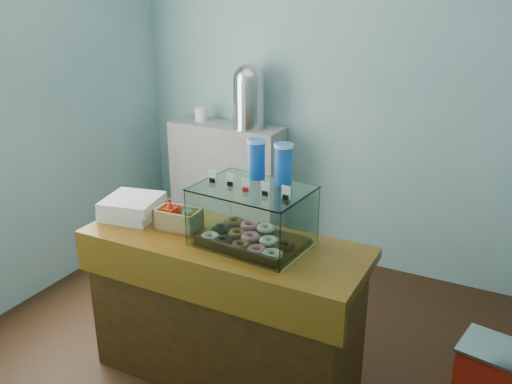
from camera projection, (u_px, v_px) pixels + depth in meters
The scene contains 9 objects.
ground at pixel (246, 350), 3.49m from camera, with size 3.50×3.50×0.00m, color black.
room_shell at pixel (249, 85), 2.88m from camera, with size 3.54×3.04×2.82m.
counter at pixel (225, 309), 3.12m from camera, with size 1.60×0.60×0.90m.
back_shelf at pixel (227, 185), 4.78m from camera, with size 1.00×0.32×1.10m, color #969699.
display_case at pixel (255, 211), 2.88m from camera, with size 0.62×0.47×0.54m.
condiment_crate at pixel (177, 218), 3.07m from camera, with size 0.26×0.17×0.18m.
pastry_boxes at pixel (132, 207), 3.24m from camera, with size 0.37×0.37×0.12m.
coffee_urn at pixel (249, 94), 4.37m from camera, with size 0.29×0.29×0.53m.
red_cooler at pixel (496, 375), 3.00m from camera, with size 0.45×0.38×0.36m.
Camera 1 is at (1.39, -2.54, 2.20)m, focal length 38.00 mm.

